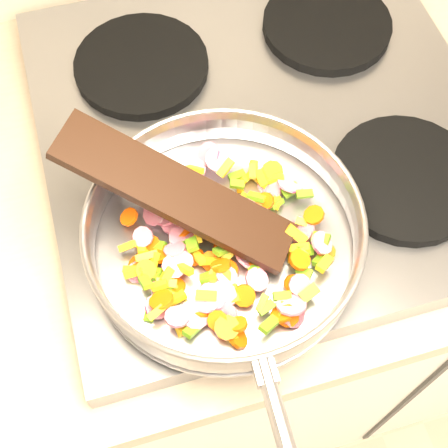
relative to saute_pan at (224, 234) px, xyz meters
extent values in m
cube|color=#939399|center=(0.11, 0.17, -0.07)|extent=(0.60, 0.60, 0.04)
cylinder|color=black|center=(-0.03, 0.03, -0.04)|extent=(0.19, 0.19, 0.02)
cylinder|color=black|center=(0.25, 0.03, -0.04)|extent=(0.19, 0.19, 0.02)
cylinder|color=black|center=(-0.03, 0.31, -0.04)|extent=(0.19, 0.19, 0.02)
cylinder|color=black|center=(0.25, 0.31, -0.04)|extent=(0.19, 0.19, 0.02)
cylinder|color=#9E9EA5|center=(0.00, 0.00, -0.03)|extent=(0.31, 0.31, 0.01)
torus|color=#9E9EA5|center=(0.00, 0.00, 0.00)|extent=(0.36, 0.36, 0.05)
torus|color=#9E9EA5|center=(0.00, 0.00, 0.03)|extent=(0.32, 0.32, 0.01)
cube|color=#9E9EA5|center=(-0.01, -0.16, 0.02)|extent=(0.02, 0.03, 0.02)
cube|color=yellow|center=(-0.07, -0.03, -0.01)|extent=(0.02, 0.02, 0.01)
cube|color=#5B9618|center=(0.04, 0.09, -0.02)|extent=(0.02, 0.01, 0.01)
cube|color=#5B9618|center=(-0.02, 0.01, 0.00)|extent=(0.02, 0.02, 0.01)
cube|color=yellow|center=(-0.09, -0.04, -0.01)|extent=(0.02, 0.01, 0.01)
cube|color=yellow|center=(-0.01, 0.10, -0.01)|extent=(0.02, 0.02, 0.02)
cube|color=yellow|center=(-0.08, 0.00, -0.01)|extent=(0.02, 0.02, 0.02)
cube|color=#5B9618|center=(-0.06, -0.09, -0.01)|extent=(0.03, 0.02, 0.02)
cylinder|color=#FB5107|center=(-0.02, -0.11, -0.02)|extent=(0.03, 0.03, 0.02)
cube|color=yellow|center=(-0.03, 0.04, -0.01)|extent=(0.02, 0.02, 0.02)
cylinder|color=#D4144E|center=(0.10, 0.05, -0.01)|extent=(0.04, 0.03, 0.02)
cylinder|color=#FB5107|center=(0.04, -0.03, -0.02)|extent=(0.03, 0.03, 0.02)
cylinder|color=#FB5107|center=(-0.04, -0.01, -0.02)|extent=(0.03, 0.03, 0.02)
cylinder|color=#D4144E|center=(-0.06, 0.00, -0.01)|extent=(0.04, 0.03, 0.02)
cube|color=#5B9618|center=(-0.03, -0.06, -0.02)|extent=(0.02, 0.02, 0.01)
cube|color=#5B9618|center=(0.03, 0.01, -0.02)|extent=(0.02, 0.02, 0.01)
cylinder|color=#D4144E|center=(0.09, -0.01, -0.02)|extent=(0.04, 0.05, 0.03)
cylinder|color=#FB5107|center=(-0.05, -0.07, -0.02)|extent=(0.03, 0.03, 0.02)
cylinder|color=#FB5107|center=(-0.08, 0.02, -0.02)|extent=(0.03, 0.04, 0.01)
cylinder|color=#FB5107|center=(0.11, -0.05, -0.02)|extent=(0.03, 0.03, 0.02)
cylinder|color=#FB5107|center=(0.03, 0.05, -0.02)|extent=(0.03, 0.02, 0.02)
cylinder|color=#D4144E|center=(-0.06, 0.05, -0.02)|extent=(0.04, 0.04, 0.02)
cylinder|color=#D4144E|center=(-0.02, -0.07, -0.01)|extent=(0.04, 0.04, 0.03)
cube|color=yellow|center=(0.02, -0.09, -0.01)|extent=(0.02, 0.02, 0.01)
cube|color=#5B9618|center=(0.05, 0.04, 0.00)|extent=(0.03, 0.02, 0.01)
cylinder|color=#FB5107|center=(-0.01, -0.10, -0.01)|extent=(0.03, 0.03, 0.02)
cylinder|color=#FB5107|center=(-0.01, -0.03, -0.02)|extent=(0.03, 0.03, 0.01)
cube|color=#5B9618|center=(-0.02, -0.06, -0.02)|extent=(0.02, 0.02, 0.02)
cylinder|color=#D4144E|center=(0.07, 0.06, -0.02)|extent=(0.04, 0.04, 0.03)
cube|color=yellow|center=(-0.06, -0.01, -0.01)|extent=(0.02, 0.01, 0.02)
cylinder|color=#FB5107|center=(0.04, -0.02, 0.00)|extent=(0.03, 0.03, 0.01)
cylinder|color=#D4144E|center=(0.05, -0.11, -0.02)|extent=(0.04, 0.03, 0.03)
cube|color=yellow|center=(-0.03, -0.10, -0.02)|extent=(0.02, 0.03, 0.02)
cube|color=#5B9618|center=(0.10, 0.04, -0.02)|extent=(0.02, 0.02, 0.01)
cylinder|color=#D4144E|center=(0.00, 0.04, -0.01)|extent=(0.04, 0.04, 0.02)
cube|color=yellow|center=(0.07, -0.04, -0.02)|extent=(0.02, 0.02, 0.01)
cylinder|color=#FB5107|center=(-0.02, 0.04, -0.01)|extent=(0.03, 0.03, 0.01)
cylinder|color=#FB5107|center=(0.11, 0.00, 0.00)|extent=(0.03, 0.03, 0.02)
cube|color=#5B9618|center=(0.07, -0.09, -0.01)|extent=(0.03, 0.02, 0.01)
cylinder|color=#D4144E|center=(-0.01, -0.05, -0.01)|extent=(0.03, 0.03, 0.01)
cylinder|color=#D4144E|center=(0.03, 0.00, -0.01)|extent=(0.04, 0.04, 0.02)
cube|color=yellow|center=(-0.02, 0.05, -0.02)|extent=(0.02, 0.03, 0.02)
cylinder|color=#D4144E|center=(-0.01, 0.11, -0.02)|extent=(0.03, 0.03, 0.02)
cylinder|color=#D4144E|center=(-0.05, 0.02, -0.02)|extent=(0.04, 0.04, 0.01)
cylinder|color=#D4144E|center=(0.02, -0.03, -0.02)|extent=(0.03, 0.04, 0.03)
cylinder|color=#FB5107|center=(-0.03, -0.09, -0.01)|extent=(0.03, 0.03, 0.02)
cube|color=yellow|center=(-0.06, -0.07, -0.01)|extent=(0.01, 0.02, 0.01)
cube|color=yellow|center=(0.02, 0.00, -0.02)|extent=(0.01, 0.02, 0.02)
cylinder|color=#FB5107|center=(0.03, -0.03, -0.02)|extent=(0.03, 0.03, 0.02)
cylinder|color=#FB5107|center=(0.03, -0.11, -0.01)|extent=(0.03, 0.02, 0.02)
cylinder|color=#D4144E|center=(0.01, 0.06, -0.02)|extent=(0.03, 0.03, 0.02)
cube|color=yellow|center=(0.06, 0.08, -0.01)|extent=(0.01, 0.02, 0.01)
cylinder|color=#D4144E|center=(-0.10, -0.01, -0.02)|extent=(0.03, 0.03, 0.02)
cylinder|color=#D4144E|center=(-0.07, 0.09, 0.00)|extent=(0.05, 0.04, 0.03)
cylinder|color=#D4144E|center=(0.06, -0.08, -0.01)|extent=(0.03, 0.03, 0.02)
cube|color=yellow|center=(-0.10, -0.07, 0.00)|extent=(0.02, 0.02, 0.01)
cylinder|color=#D4144E|center=(-0.04, -0.07, -0.02)|extent=(0.03, 0.03, 0.02)
cube|color=yellow|center=(0.07, 0.03, -0.02)|extent=(0.02, 0.02, 0.02)
cube|color=#5B9618|center=(0.03, 0.03, -0.01)|extent=(0.02, 0.02, 0.01)
cube|color=yellow|center=(-0.09, 0.02, -0.02)|extent=(0.01, 0.02, 0.01)
cube|color=#5B9618|center=(-0.02, 0.04, 0.00)|extent=(0.03, 0.02, 0.01)
cube|color=#5B9618|center=(-0.04, 0.01, -0.02)|extent=(0.02, 0.02, 0.02)
cylinder|color=#FB5107|center=(0.04, -0.11, -0.01)|extent=(0.03, 0.03, 0.02)
cylinder|color=#FB5107|center=(-0.06, -0.02, -0.02)|extent=(0.03, 0.03, 0.02)
cylinder|color=#D4144E|center=(-0.06, -0.01, -0.02)|extent=(0.02, 0.03, 0.02)
cylinder|color=#FB5107|center=(-0.03, -0.10, -0.01)|extent=(0.04, 0.04, 0.01)
cube|color=yellow|center=(0.08, 0.06, -0.01)|extent=(0.02, 0.01, 0.02)
cylinder|color=#D4144E|center=(-0.05, -0.01, -0.01)|extent=(0.03, 0.03, 0.02)
cylinder|color=#FB5107|center=(-0.04, 0.03, -0.02)|extent=(0.03, 0.03, 0.02)
cube|color=yellow|center=(0.04, 0.04, -0.01)|extent=(0.02, 0.03, 0.01)
cube|color=yellow|center=(-0.11, -0.01, -0.01)|extent=(0.02, 0.01, 0.02)
cylinder|color=#FB5107|center=(-0.02, -0.05, -0.01)|extent=(0.04, 0.04, 0.02)
cube|color=yellow|center=(-0.03, 0.05, -0.01)|extent=(0.03, 0.02, 0.01)
cube|color=yellow|center=(-0.07, -0.05, -0.02)|extent=(0.02, 0.02, 0.01)
cylinder|color=#FB5107|center=(0.04, 0.03, -0.01)|extent=(0.03, 0.03, 0.01)
cube|color=yellow|center=(0.02, -0.01, 0.00)|extent=(0.02, 0.02, 0.01)
cube|color=yellow|center=(0.03, 0.09, 0.00)|extent=(0.03, 0.02, 0.02)
cylinder|color=#FB5107|center=(-0.02, 0.03, -0.02)|extent=(0.03, 0.03, 0.02)
cube|color=#5B9618|center=(0.02, 0.01, -0.01)|extent=(0.02, 0.02, 0.01)
cube|color=#5B9618|center=(-0.08, -0.04, -0.02)|extent=(0.03, 0.02, 0.02)
cube|color=#5B9618|center=(-0.01, -0.02, -0.01)|extent=(0.02, 0.02, 0.02)
cube|color=#5B9618|center=(-0.06, 0.06, -0.01)|extent=(0.03, 0.02, 0.02)
cylinder|color=#D4144E|center=(0.10, -0.04, -0.01)|extent=(0.04, 0.04, 0.02)
cube|color=yellow|center=(-0.03, 0.01, -0.01)|extent=(0.01, 0.02, 0.01)
cylinder|color=#D4144E|center=(-0.06, -0.02, -0.01)|extent=(0.04, 0.04, 0.02)
cube|color=yellow|center=(-0.01, -0.07, -0.01)|extent=(0.01, 0.02, 0.01)
cube|color=#5B9618|center=(-0.04, -0.06, 0.00)|extent=(0.03, 0.02, 0.01)
cube|color=#5B9618|center=(0.03, -0.04, -0.01)|extent=(0.02, 0.02, 0.01)
cylinder|color=#D4144E|center=(-0.05, 0.10, -0.01)|extent=(0.04, 0.03, 0.03)
cylinder|color=#D4144E|center=(0.01, 0.12, -0.01)|extent=(0.04, 0.04, 0.03)
cylinder|color=#FB5107|center=(-0.10, -0.01, -0.01)|extent=(0.03, 0.03, 0.02)
cylinder|color=#D4144E|center=(-0.08, -0.08, 0.00)|extent=(0.03, 0.03, 0.01)
cube|color=yellow|center=(0.08, -0.02, 0.00)|extent=(0.03, 0.03, 0.02)
cube|color=yellow|center=(-0.08, -0.08, -0.02)|extent=(0.01, 0.03, 0.01)
cube|color=yellow|center=(-0.02, -0.02, -0.02)|extent=(0.03, 0.01, 0.01)
cylinder|color=#D4144E|center=(-0.09, 0.03, -0.01)|extent=(0.03, 0.03, 0.02)
cylinder|color=#FB5107|center=(0.04, 0.00, 0.00)|extent=(0.04, 0.04, 0.02)
cube|color=#5B9618|center=(-0.07, 0.02, -0.02)|extent=(0.02, 0.02, 0.02)
cylinder|color=#FB5107|center=(0.06, -0.07, -0.02)|extent=(0.03, 0.02, 0.02)
cube|color=yellow|center=(0.05, 0.08, -0.02)|extent=(0.03, 0.02, 0.02)
cylinder|color=#D4144E|center=(0.00, 0.04, -0.02)|extent=(0.04, 0.05, 0.02)
cylinder|color=#FB5107|center=(-0.07, -0.04, -0.02)|extent=(0.02, 0.03, 0.01)
cube|color=yellow|center=(-0.09, 0.00, -0.01)|extent=(0.03, 0.01, 0.01)
cylinder|color=#FB5107|center=(0.00, -0.07, -0.01)|extent=(0.03, 0.03, 0.03)
cube|color=yellow|center=(-0.11, 0.02, -0.01)|extent=(0.02, 0.01, 0.02)
cube|color=yellow|center=(-0.08, -0.03, -0.01)|extent=(0.02, 0.02, 0.01)
cube|color=#5B9618|center=(-0.02, 0.05, -0.02)|extent=(0.03, 0.02, 0.01)
cylinder|color=#D4144E|center=(-0.08, -0.03, -0.03)|extent=(0.03, 0.03, 0.03)
cube|color=#5B9618|center=(0.07, 0.03, -0.02)|extent=(0.02, 0.02, 0.02)
cube|color=yellow|center=(0.06, 0.09, -0.02)|extent=(0.02, 0.03, 0.01)
cylinder|color=#D4144E|center=(-0.07, 0.06, -0.02)|extent=(0.04, 0.05, 0.03)
cube|color=yellow|center=(0.09, 0.00, -0.01)|extent=(0.02, 0.02, 0.01)
cube|color=yellow|center=(-0.05, -0.02, -0.01)|extent=(0.02, 0.02, 0.02)
cube|color=#5B9618|center=(0.11, -0.03, -0.01)|extent=(0.02, 0.02, 0.01)
cylinder|color=#FB5107|center=(-0.02, -0.02, -0.02)|extent=(0.02, 0.02, 0.02)
cube|color=yellow|center=(0.07, 0.07, -0.01)|extent=(0.02, 0.02, 0.02)
cube|color=#5B9618|center=(0.03, 0.06, -0.01)|extent=(0.02, 0.01, 0.01)
cylinder|color=#D4144E|center=(0.03, 0.02, 0.00)|extent=(0.03, 0.04, 0.03)
cube|color=yellow|center=(-0.11, -0.01, -0.02)|extent=(0.02, 0.02, 0.02)
cylinder|color=#D4144E|center=(0.02, 0.10, 0.00)|extent=(0.03, 0.03, 0.02)
cube|color=#5B9618|center=(-0.03, -0.04, -0.01)|extent=(0.02, 0.01, 0.02)
cylinder|color=#FB5107|center=(-0.09, 0.01, -0.02)|extent=(0.04, 0.04, 0.02)
cube|color=yellow|center=(0.07, 0.07, -0.02)|extent=(0.02, 0.02, 0.01)
cylinder|color=#D4144E|center=(-0.03, -0.09, -0.02)|extent=(0.04, 0.03, 0.03)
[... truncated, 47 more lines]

